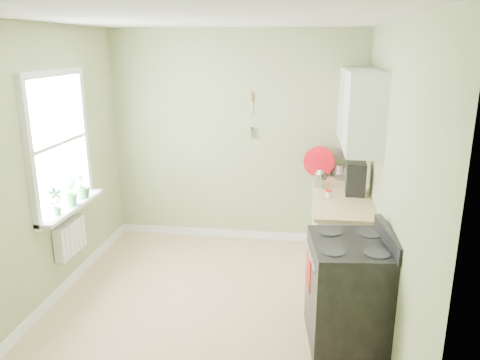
# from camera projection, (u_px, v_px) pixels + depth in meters

# --- Properties ---
(floor) EXTENTS (3.20, 3.60, 0.02)m
(floor) POSITION_uv_depth(u_px,v_px,m) (211.00, 309.00, 4.61)
(floor) COLOR tan
(floor) RESTS_ON ground
(ceiling) EXTENTS (3.20, 3.60, 0.02)m
(ceiling) POSITION_uv_depth(u_px,v_px,m) (205.00, 18.00, 3.86)
(ceiling) COLOR white
(ceiling) RESTS_ON wall_back
(wall_back) EXTENTS (3.20, 0.02, 2.70)m
(wall_back) POSITION_uv_depth(u_px,v_px,m) (236.00, 138.00, 5.96)
(wall_back) COLOR #9DA973
(wall_back) RESTS_ON floor
(wall_left) EXTENTS (0.02, 3.60, 2.70)m
(wall_left) POSITION_uv_depth(u_px,v_px,m) (42.00, 170.00, 4.44)
(wall_left) COLOR #9DA973
(wall_left) RESTS_ON floor
(wall_right) EXTENTS (0.02, 3.60, 2.70)m
(wall_right) POSITION_uv_depth(u_px,v_px,m) (391.00, 183.00, 4.03)
(wall_right) COLOR #9DA973
(wall_right) RESTS_ON floor
(base_cabinets) EXTENTS (0.60, 1.60, 0.87)m
(base_cabinets) POSITION_uv_depth(u_px,v_px,m) (340.00, 235.00, 5.27)
(base_cabinets) COLOR white
(base_cabinets) RESTS_ON floor
(countertop) EXTENTS (0.64, 1.60, 0.04)m
(countertop) POSITION_uv_depth(u_px,v_px,m) (342.00, 196.00, 5.15)
(countertop) COLOR #DABE85
(countertop) RESTS_ON base_cabinets
(upper_cabinets) EXTENTS (0.35, 1.40, 0.80)m
(upper_cabinets) POSITION_uv_depth(u_px,v_px,m) (360.00, 108.00, 4.96)
(upper_cabinets) COLOR white
(upper_cabinets) RESTS_ON wall_right
(window) EXTENTS (0.06, 1.14, 1.44)m
(window) POSITION_uv_depth(u_px,v_px,m) (58.00, 143.00, 4.67)
(window) COLOR white
(window) RESTS_ON wall_left
(window_sill) EXTENTS (0.18, 1.14, 0.04)m
(window_sill) POSITION_uv_depth(u_px,v_px,m) (72.00, 207.00, 4.85)
(window_sill) COLOR white
(window_sill) RESTS_ON wall_left
(radiator) EXTENTS (0.12, 0.50, 0.35)m
(radiator) POSITION_uv_depth(u_px,v_px,m) (70.00, 238.00, 4.89)
(radiator) COLOR white
(radiator) RESTS_ON wall_left
(wall_utensils) EXTENTS (0.02, 0.14, 0.58)m
(wall_utensils) POSITION_uv_depth(u_px,v_px,m) (252.00, 122.00, 5.84)
(wall_utensils) COLOR #DABE85
(wall_utensils) RESTS_ON wall_back
(stove) EXTENTS (0.74, 0.82, 1.05)m
(stove) POSITION_uv_depth(u_px,v_px,m) (349.00, 292.00, 3.98)
(stove) COLOR black
(stove) RESTS_ON floor
(stand_mixer) EXTENTS (0.26, 0.37, 0.42)m
(stand_mixer) POSITION_uv_depth(u_px,v_px,m) (342.00, 163.00, 5.79)
(stand_mixer) COLOR #B2B2B7
(stand_mixer) RESTS_ON countertop
(kettle) EXTENTS (0.20, 0.12, 0.21)m
(kettle) POSITION_uv_depth(u_px,v_px,m) (320.00, 178.00, 5.40)
(kettle) COLOR silver
(kettle) RESTS_ON countertop
(coffee_maker) EXTENTS (0.21, 0.23, 0.36)m
(coffee_maker) POSITION_uv_depth(u_px,v_px,m) (355.00, 180.00, 5.10)
(coffee_maker) COLOR black
(coffee_maker) RESTS_ON countertop
(red_tray) EXTENTS (0.38, 0.07, 0.38)m
(red_tray) POSITION_uv_depth(u_px,v_px,m) (319.00, 162.00, 5.80)
(red_tray) COLOR red
(red_tray) RESTS_ON countertop
(jar) EXTENTS (0.07, 0.07, 0.08)m
(jar) POSITION_uv_depth(u_px,v_px,m) (329.00, 194.00, 5.04)
(jar) COLOR beige
(jar) RESTS_ON countertop
(plant_a) EXTENTS (0.17, 0.18, 0.29)m
(plant_a) POSITION_uv_depth(u_px,v_px,m) (56.00, 201.00, 4.50)
(plant_a) COLOR #39833E
(plant_a) RESTS_ON window_sill
(plant_b) EXTENTS (0.20, 0.21, 0.29)m
(plant_b) POSITION_uv_depth(u_px,v_px,m) (71.00, 192.00, 4.79)
(plant_b) COLOR #39833E
(plant_b) RESTS_ON window_sill
(plant_c) EXTENTS (0.17, 0.17, 0.28)m
(plant_c) POSITION_uv_depth(u_px,v_px,m) (82.00, 185.00, 5.04)
(plant_c) COLOR #39833E
(plant_c) RESTS_ON window_sill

